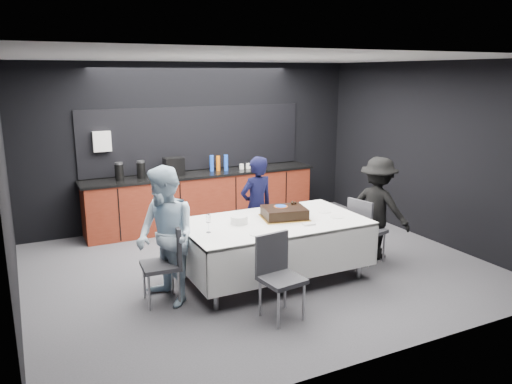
% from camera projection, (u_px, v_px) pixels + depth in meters
% --- Properties ---
extents(ground, '(6.00, 6.00, 0.00)m').
position_uv_depth(ground, '(259.00, 267.00, 6.89)').
color(ground, '#49484E').
rests_on(ground, ground).
extents(room_shell, '(6.04, 5.04, 2.82)m').
position_uv_depth(room_shell, '(259.00, 133.00, 6.46)').
color(room_shell, white).
rests_on(room_shell, ground).
extents(kitchenette, '(4.10, 0.64, 2.05)m').
position_uv_depth(kitchenette, '(202.00, 195.00, 8.69)').
color(kitchenette, '#5D1C0E').
rests_on(kitchenette, ground).
extents(party_table, '(2.32, 1.32, 0.78)m').
position_uv_depth(party_table, '(273.00, 231.00, 6.39)').
color(party_table, '#99999E').
rests_on(party_table, ground).
extents(cake_assembly, '(0.66, 0.58, 0.18)m').
position_uv_depth(cake_assembly, '(284.00, 213.00, 6.46)').
color(cake_assembly, gold).
rests_on(cake_assembly, party_table).
extents(plate_stack, '(0.22, 0.22, 0.10)m').
position_uv_depth(plate_stack, '(239.00, 220.00, 6.23)').
color(plate_stack, white).
rests_on(plate_stack, party_table).
extents(loose_plate_near, '(0.21, 0.21, 0.01)m').
position_uv_depth(loose_plate_near, '(258.00, 234.00, 5.83)').
color(loose_plate_near, white).
rests_on(loose_plate_near, party_table).
extents(loose_plate_right_a, '(0.18, 0.18, 0.01)m').
position_uv_depth(loose_plate_right_a, '(324.00, 211.00, 6.77)').
color(loose_plate_right_a, white).
rests_on(loose_plate_right_a, party_table).
extents(loose_plate_right_b, '(0.18, 0.18, 0.01)m').
position_uv_depth(loose_plate_right_b, '(336.00, 217.00, 6.52)').
color(loose_plate_right_b, white).
rests_on(loose_plate_right_b, party_table).
extents(loose_plate_far, '(0.20, 0.20, 0.01)m').
position_uv_depth(loose_plate_far, '(270.00, 212.00, 6.72)').
color(loose_plate_far, white).
rests_on(loose_plate_far, party_table).
extents(fork_pile, '(0.16, 0.10, 0.02)m').
position_uv_depth(fork_pile, '(309.00, 224.00, 6.18)').
color(fork_pile, white).
rests_on(fork_pile, party_table).
extents(champagne_flute, '(0.06, 0.06, 0.22)m').
position_uv_depth(champagne_flute, '(208.00, 220.00, 5.86)').
color(champagne_flute, white).
rests_on(champagne_flute, party_table).
extents(chair_left, '(0.45, 0.45, 0.92)m').
position_uv_depth(chair_left, '(167.00, 258.00, 5.76)').
color(chair_left, '#323237').
rests_on(chair_left, ground).
extents(chair_right, '(0.51, 0.51, 0.92)m').
position_uv_depth(chair_right, '(364.00, 226.00, 6.96)').
color(chair_right, '#323237').
rests_on(chair_right, ground).
extents(chair_near, '(0.47, 0.47, 0.92)m').
position_uv_depth(chair_near, '(278.00, 270.00, 5.41)').
color(chair_near, '#323237').
rests_on(chair_near, ground).
extents(person_center, '(0.59, 0.43, 1.47)m').
position_uv_depth(person_center, '(257.00, 207.00, 7.18)').
color(person_center, black).
rests_on(person_center, ground).
extents(person_left, '(0.80, 0.92, 1.61)m').
position_uv_depth(person_left, '(166.00, 236.00, 5.67)').
color(person_left, silver).
rests_on(person_left, ground).
extents(person_right, '(0.89, 1.09, 1.47)m').
position_uv_depth(person_right, '(378.00, 208.00, 7.13)').
color(person_right, black).
rests_on(person_right, ground).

